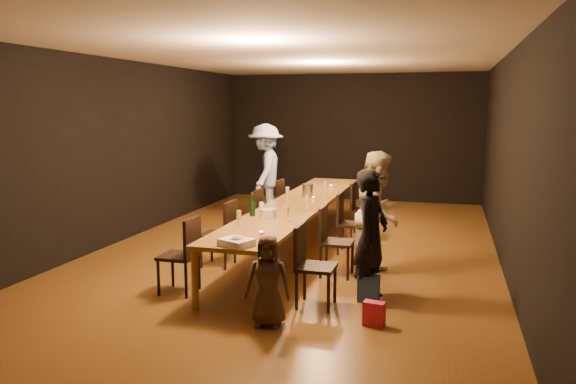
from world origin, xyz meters
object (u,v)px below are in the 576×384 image
(table, at_px, (298,205))
(chair_right_0, at_px, (316,266))
(champagne_bottle, at_px, (252,204))
(woman_tan, at_px, (379,214))
(plate_stack, at_px, (268,213))
(man_blue, at_px, (266,171))
(chair_left_1, at_px, (218,233))
(chair_right_2, at_px, (352,223))
(ice_bucket, at_px, (308,190))
(chair_left_2, at_px, (247,217))
(woman_birthday, at_px, (371,235))
(child, at_px, (268,281))
(chair_left_0, at_px, (179,255))
(birthday_cake, at_px, (237,242))
(chair_right_3, at_px, (364,210))
(chair_right_1, at_px, (337,241))
(chair_left_3, at_px, (270,205))

(table, distance_m, chair_right_0, 2.56)
(champagne_bottle, bearing_deg, woman_tan, 8.17)
(table, relative_size, plate_stack, 27.96)
(man_blue, bearing_deg, chair_left_1, -0.78)
(chair_right_2, relative_size, ice_bucket, 4.70)
(chair_left_2, xyz_separation_m, woman_tan, (2.21, -0.98, 0.36))
(chair_left_2, xyz_separation_m, woman_birthday, (2.25, -1.97, 0.30))
(child, bearing_deg, ice_bucket, 90.88)
(child, xyz_separation_m, plate_stack, (-0.58, 1.80, 0.34))
(chair_left_0, relative_size, champagne_bottle, 2.86)
(chair_right_0, xyz_separation_m, chair_left_2, (-1.70, 2.40, 0.00))
(champagne_bottle, bearing_deg, table, 75.28)
(woman_birthday, bearing_deg, chair_left_0, 116.24)
(chair_right_0, height_order, birthday_cake, chair_right_0)
(chair_right_0, distance_m, chair_right_2, 2.40)
(chair_left_1, xyz_separation_m, chair_left_2, (0.00, 1.20, 0.00))
(man_blue, height_order, child, man_blue)
(chair_right_3, relative_size, child, 0.98)
(chair_left_2, bearing_deg, chair_right_2, -90.00)
(table, relative_size, chair_right_3, 6.45)
(chair_left_2, xyz_separation_m, champagne_bottle, (0.53, -1.23, 0.45))
(chair_left_2, bearing_deg, child, -156.29)
(chair_right_2, height_order, chair_left_0, same)
(chair_left_2, xyz_separation_m, child, (1.36, -3.09, 0.01))
(chair_right_3, xyz_separation_m, woman_birthday, (0.55, -3.17, 0.30))
(chair_left_1, bearing_deg, champagne_bottle, -92.89)
(chair_right_1, xyz_separation_m, chair_left_0, (-1.70, -1.20, 0.00))
(chair_left_0, relative_size, woman_tan, 0.56)
(chair_left_1, bearing_deg, table, -35.31)
(chair_right_0, bearing_deg, table, -160.50)
(chair_right_1, bearing_deg, chair_left_0, -54.78)
(woman_tan, bearing_deg, champagne_bottle, 112.59)
(chair_right_0, bearing_deg, champagne_bottle, -135.03)
(chair_right_3, bearing_deg, birthday_cake, -10.92)
(woman_tan, bearing_deg, woman_birthday, -163.55)
(birthday_cake, xyz_separation_m, champagne_bottle, (-0.39, 1.61, 0.12))
(man_blue, bearing_deg, champagne_bottle, 7.44)
(woman_birthday, xyz_separation_m, plate_stack, (-1.47, 0.68, 0.05))
(champagne_bottle, bearing_deg, man_blue, 105.45)
(chair_left_1, bearing_deg, man_blue, 7.23)
(chair_left_3, distance_m, woman_tan, 3.13)
(chair_right_2, height_order, champagne_bottle, champagne_bottle)
(chair_left_0, bearing_deg, birthday_cake, -115.40)
(chair_right_3, distance_m, man_blue, 2.45)
(chair_left_2, bearing_deg, ice_bucket, -50.21)
(chair_left_2, bearing_deg, chair_left_0, -180.00)
(chair_right_0, relative_size, ice_bucket, 4.70)
(table, xyz_separation_m, child, (0.51, -3.09, -0.23))
(ice_bucket, bearing_deg, chair_left_0, -105.01)
(table, distance_m, ice_bucket, 0.71)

